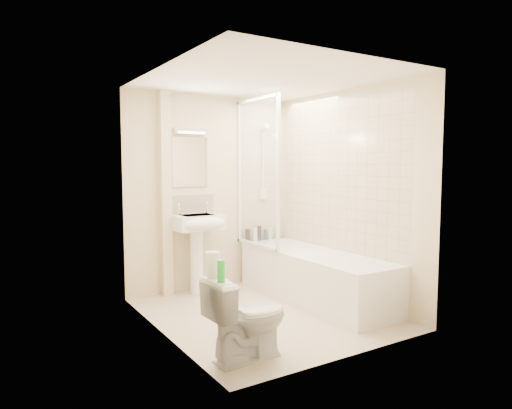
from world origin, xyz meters
TOP-DOWN VIEW (x-y plane):
  - floor at (0.00, 0.00)m, footprint 2.50×2.50m
  - wall_back at (0.00, 1.25)m, footprint 2.20×0.02m
  - wall_left at (-1.10, 0.00)m, footprint 0.02×2.50m
  - wall_right at (1.10, 0.00)m, footprint 0.02×2.50m
  - ceiling at (0.00, 0.00)m, footprint 2.20×2.50m
  - tile_back at (0.75, 1.24)m, footprint 0.70×0.01m
  - tile_right at (1.09, 0.11)m, footprint 0.01×2.10m
  - pipe_boxing at (-0.62, 1.19)m, footprint 0.12×0.12m
  - splashback at (-0.28, 1.24)m, footprint 0.60×0.02m
  - mirror at (-0.28, 1.24)m, footprint 0.46×0.01m
  - strip_light at (-0.28, 1.22)m, footprint 0.42×0.07m
  - bathtub at (0.75, 0.11)m, footprint 0.70×2.10m
  - shower_screen at (0.40, 0.80)m, footprint 0.04×0.92m
  - shower_fixture at (0.75, 1.19)m, footprint 0.10×0.16m
  - pedestal_sink at (-0.28, 1.01)m, footprint 0.56×0.51m
  - bottle_black_a at (0.48, 1.16)m, footprint 0.07×0.07m
  - bottle_white_a at (0.59, 1.16)m, footprint 0.06×0.06m
  - bottle_black_b at (0.66, 1.16)m, footprint 0.05×0.05m
  - bottle_blue at (0.76, 1.16)m, footprint 0.05×0.05m
  - bottle_cream at (0.83, 1.16)m, footprint 0.06×0.06m
  - bottle_green at (0.95, 1.16)m, footprint 0.06×0.06m
  - toilet at (-0.72, -0.85)m, footprint 0.44×0.70m
  - toilet_roll_lower at (-0.97, -0.76)m, footprint 0.11×0.11m
  - toilet_roll_upper at (-0.98, -0.76)m, footprint 0.12×0.12m
  - green_bottle at (-0.99, -0.93)m, footprint 0.06×0.06m

SIDE VIEW (x-z plane):
  - floor at x=0.00m, z-range 0.00..0.00m
  - bathtub at x=0.75m, z-range 0.01..0.56m
  - toilet at x=-0.72m, z-range 0.00..0.68m
  - bottle_green at x=0.95m, z-range 0.55..0.63m
  - bottle_blue at x=0.76m, z-range 0.55..0.69m
  - bottle_cream at x=0.83m, z-range 0.55..0.71m
  - bottle_white_a at x=0.59m, z-range 0.55..0.71m
  - bottle_black_a at x=0.48m, z-range 0.55..0.71m
  - bottle_black_b at x=0.66m, z-range 0.55..0.74m
  - toilet_roll_lower at x=-0.97m, z-range 0.68..0.79m
  - green_bottle at x=-0.99m, z-range 0.68..0.85m
  - pedestal_sink at x=-0.28m, z-range 0.22..1.31m
  - toilet_roll_upper at x=-0.98m, z-range 0.79..0.88m
  - splashback at x=-0.28m, z-range 0.88..1.18m
  - wall_back at x=0.00m, z-range 0.00..2.40m
  - wall_left at x=-1.10m, z-range 0.00..2.40m
  - wall_right at x=1.10m, z-range 0.00..2.40m
  - pipe_boxing at x=-0.62m, z-range 0.00..2.40m
  - tile_back at x=0.75m, z-range 0.55..2.30m
  - tile_right at x=1.09m, z-range 0.55..2.30m
  - shower_screen at x=0.40m, z-range 0.55..2.35m
  - shower_fixture at x=0.75m, z-range 1.05..2.04m
  - mirror at x=-0.28m, z-range 1.28..1.88m
  - strip_light at x=-0.28m, z-range 1.92..1.98m
  - ceiling at x=0.00m, z-range 2.39..2.41m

